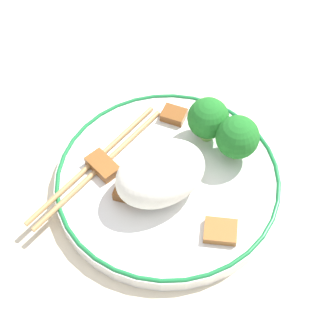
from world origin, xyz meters
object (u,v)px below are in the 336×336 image
plate (168,181)px  broccoli_back_center (208,119)px  broccoli_back_left (237,137)px  chopsticks (97,165)px

plate → broccoli_back_center: 0.09m
plate → broccoli_back_center: bearing=-158.2°
plate → broccoli_back_center: size_ratio=4.41×
plate → broccoli_back_left: bearing=172.0°
broccoli_back_center → chopsticks: 0.14m
plate → chopsticks: chopsticks is taller
broccoli_back_center → chopsticks: (0.13, -0.03, -0.03)m
plate → chopsticks: size_ratio=1.27×
broccoli_back_left → chopsticks: broccoli_back_left is taller
chopsticks → plate: bearing=138.0°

